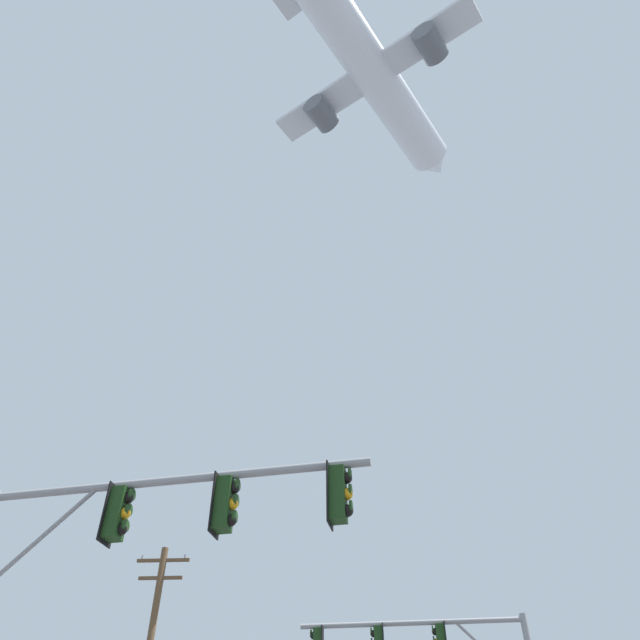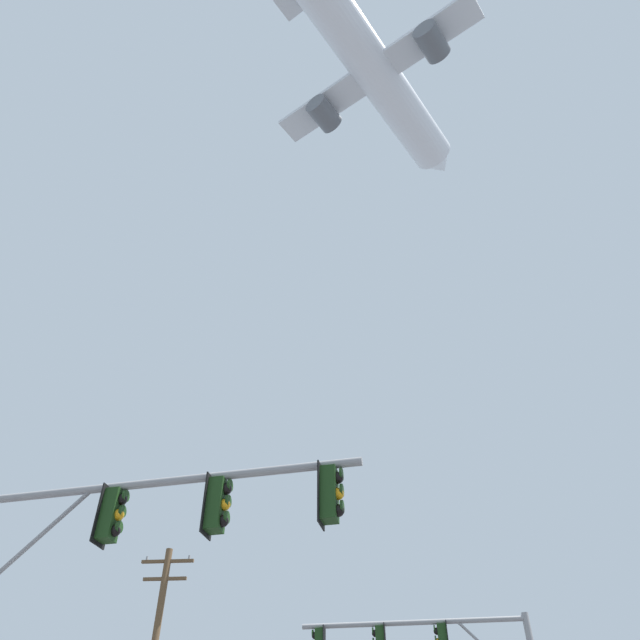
{
  "view_description": "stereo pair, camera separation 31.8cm",
  "coord_description": "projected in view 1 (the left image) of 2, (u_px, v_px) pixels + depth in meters",
  "views": [
    {
      "loc": [
        0.71,
        -3.3,
        1.63
      ],
      "look_at": [
        -0.23,
        13.84,
        15.83
      ],
      "focal_mm": 33.72,
      "sensor_mm": 36.0,
      "label": 1
    },
    {
      "loc": [
        1.02,
        -3.28,
        1.63
      ],
      "look_at": [
        -0.23,
        13.84,
        15.83
      ],
      "focal_mm": 33.72,
      "sensor_mm": 36.0,
      "label": 2
    }
  ],
  "objects": [
    {
      "name": "airplane",
      "position": [
        375.0,
        77.0,
        52.76
      ],
      "size": [
        17.77,
        23.02,
        6.91
      ],
      "color": "white"
    },
    {
      "name": "signal_pole_near",
      "position": [
        118.0,
        555.0,
        9.99
      ],
      "size": [
        7.16,
        1.32,
        6.38
      ],
      "color": "gray",
      "rests_on": "ground"
    }
  ]
}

